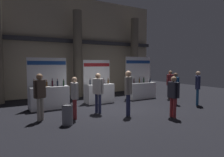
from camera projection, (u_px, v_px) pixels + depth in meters
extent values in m
plane|color=black|center=(111.00, 110.00, 8.82)|extent=(24.60, 24.60, 0.00)
cube|color=tan|center=(73.00, 47.00, 12.96)|extent=(12.30, 0.25, 6.45)
cube|color=#2D2D33|center=(74.00, 41.00, 12.67)|extent=(12.30, 0.20, 0.24)
cylinder|color=#665B4C|center=(78.00, 54.00, 12.23)|extent=(0.56, 0.56, 5.37)
cylinder|color=#665B4C|center=(134.00, 56.00, 14.41)|extent=(0.56, 0.56, 5.37)
cube|color=white|center=(50.00, 98.00, 9.03)|extent=(1.72, 0.60, 1.04)
cube|color=white|center=(48.00, 83.00, 9.28)|extent=(1.81, 0.04, 2.37)
cube|color=navy|center=(47.00, 63.00, 9.19)|extent=(1.76, 0.01, 0.18)
cylinder|color=#19381E|center=(34.00, 84.00, 8.73)|extent=(0.07, 0.07, 0.27)
cylinder|color=#19381E|center=(34.00, 80.00, 8.71)|extent=(0.03, 0.03, 0.07)
cylinder|color=red|center=(34.00, 79.00, 8.71)|extent=(0.03, 0.03, 0.02)
cylinder|color=black|center=(41.00, 85.00, 8.75)|extent=(0.06, 0.06, 0.22)
cylinder|color=black|center=(41.00, 81.00, 8.74)|extent=(0.03, 0.03, 0.08)
cylinder|color=red|center=(41.00, 80.00, 8.73)|extent=(0.03, 0.03, 0.02)
cylinder|color=#472D14|center=(47.00, 84.00, 8.85)|extent=(0.07, 0.07, 0.23)
cylinder|color=#472D14|center=(47.00, 81.00, 8.84)|extent=(0.03, 0.03, 0.08)
cylinder|color=red|center=(47.00, 80.00, 8.84)|extent=(0.03, 0.03, 0.02)
cylinder|color=black|center=(52.00, 84.00, 9.06)|extent=(0.08, 0.08, 0.26)
cylinder|color=black|center=(52.00, 80.00, 9.04)|extent=(0.03, 0.03, 0.09)
cylinder|color=black|center=(52.00, 79.00, 9.04)|extent=(0.03, 0.03, 0.02)
cylinder|color=black|center=(57.00, 84.00, 9.17)|extent=(0.07, 0.07, 0.24)
cylinder|color=black|center=(57.00, 80.00, 9.16)|extent=(0.03, 0.03, 0.09)
cylinder|color=red|center=(57.00, 79.00, 9.15)|extent=(0.03, 0.03, 0.02)
cylinder|color=#19381E|center=(64.00, 83.00, 9.24)|extent=(0.07, 0.07, 0.25)
cylinder|color=#19381E|center=(64.00, 80.00, 9.23)|extent=(0.03, 0.03, 0.06)
cylinder|color=red|center=(64.00, 79.00, 9.23)|extent=(0.03, 0.03, 0.02)
cube|color=silver|center=(47.00, 87.00, 8.78)|extent=(0.26, 0.32, 0.02)
cube|color=white|center=(100.00, 93.00, 10.45)|extent=(1.49, 0.60, 1.00)
cube|color=white|center=(97.00, 81.00, 10.70)|extent=(1.56, 0.04, 2.29)
cube|color=maroon|center=(97.00, 65.00, 10.61)|extent=(1.52, 0.01, 0.18)
cylinder|color=black|center=(90.00, 82.00, 10.18)|extent=(0.07, 0.07, 0.23)
cylinder|color=black|center=(90.00, 79.00, 10.17)|extent=(0.03, 0.03, 0.08)
cylinder|color=red|center=(90.00, 79.00, 10.17)|extent=(0.03, 0.03, 0.02)
cylinder|color=#472D14|center=(96.00, 82.00, 10.23)|extent=(0.06, 0.06, 0.26)
cylinder|color=#472D14|center=(96.00, 79.00, 10.22)|extent=(0.03, 0.03, 0.07)
cylinder|color=gold|center=(96.00, 78.00, 10.22)|extent=(0.03, 0.03, 0.02)
cylinder|color=#19381E|center=(100.00, 82.00, 10.33)|extent=(0.07, 0.07, 0.25)
cylinder|color=#19381E|center=(100.00, 79.00, 10.32)|extent=(0.03, 0.03, 0.06)
cylinder|color=black|center=(100.00, 78.00, 10.32)|extent=(0.03, 0.03, 0.02)
cylinder|color=black|center=(104.00, 82.00, 10.60)|extent=(0.08, 0.08, 0.22)
cylinder|color=black|center=(104.00, 79.00, 10.59)|extent=(0.03, 0.03, 0.06)
cylinder|color=black|center=(104.00, 78.00, 10.59)|extent=(0.03, 0.03, 0.02)
cylinder|color=#472D14|center=(108.00, 82.00, 10.67)|extent=(0.08, 0.08, 0.23)
cylinder|color=#472D14|center=(108.00, 79.00, 10.66)|extent=(0.03, 0.03, 0.08)
cylinder|color=red|center=(108.00, 78.00, 10.65)|extent=(0.03, 0.03, 0.02)
cube|color=white|center=(141.00, 91.00, 11.77)|extent=(1.75, 0.60, 0.95)
cube|color=white|center=(138.00, 77.00, 12.00)|extent=(1.84, 0.04, 2.51)
cube|color=navy|center=(139.00, 62.00, 11.91)|extent=(1.79, 0.01, 0.18)
cylinder|color=black|center=(134.00, 81.00, 11.40)|extent=(0.06, 0.06, 0.24)
cylinder|color=black|center=(134.00, 79.00, 11.39)|extent=(0.03, 0.03, 0.08)
cylinder|color=gold|center=(134.00, 78.00, 11.39)|extent=(0.03, 0.03, 0.02)
cylinder|color=#472D14|center=(139.00, 81.00, 11.60)|extent=(0.06, 0.06, 0.25)
cylinder|color=#472D14|center=(139.00, 78.00, 11.58)|extent=(0.03, 0.03, 0.08)
cylinder|color=black|center=(139.00, 77.00, 11.58)|extent=(0.03, 0.03, 0.02)
cylinder|color=#19381E|center=(144.00, 80.00, 11.84)|extent=(0.07, 0.07, 0.25)
cylinder|color=#19381E|center=(144.00, 78.00, 11.83)|extent=(0.03, 0.03, 0.07)
cylinder|color=red|center=(144.00, 77.00, 11.82)|extent=(0.03, 0.03, 0.02)
cylinder|color=black|center=(150.00, 81.00, 11.94)|extent=(0.07, 0.07, 0.22)
cylinder|color=black|center=(150.00, 78.00, 11.93)|extent=(0.03, 0.03, 0.09)
cylinder|color=gold|center=(150.00, 77.00, 11.93)|extent=(0.03, 0.03, 0.02)
cylinder|color=slate|center=(67.00, 115.00, 6.66)|extent=(0.37, 0.37, 0.67)
torus|color=black|center=(67.00, 105.00, 6.63)|extent=(0.36, 0.36, 0.02)
cylinder|color=maroon|center=(171.00, 107.00, 7.66)|extent=(0.12, 0.12, 0.77)
cylinder|color=maroon|center=(175.00, 108.00, 7.51)|extent=(0.12, 0.12, 0.77)
cube|color=#23232D|center=(173.00, 90.00, 7.53)|extent=(0.28, 0.40, 0.61)
sphere|color=tan|center=(174.00, 79.00, 7.50)|extent=(0.21, 0.21, 0.21)
cylinder|color=#23232D|center=(169.00, 89.00, 7.74)|extent=(0.08, 0.08, 0.58)
cylinder|color=#23232D|center=(178.00, 90.00, 7.32)|extent=(0.08, 0.08, 0.58)
cylinder|color=maroon|center=(75.00, 109.00, 7.30)|extent=(0.12, 0.12, 0.77)
cylinder|color=maroon|center=(74.00, 108.00, 7.45)|extent=(0.12, 0.12, 0.77)
cube|color=silver|center=(74.00, 91.00, 7.32)|extent=(0.29, 0.42, 0.61)
sphere|color=tan|center=(74.00, 80.00, 7.29)|extent=(0.21, 0.21, 0.21)
cylinder|color=silver|center=(76.00, 91.00, 7.10)|extent=(0.08, 0.08, 0.58)
cylinder|color=silver|center=(73.00, 90.00, 7.54)|extent=(0.08, 0.08, 0.58)
cylinder|color=navy|center=(128.00, 105.00, 7.76)|extent=(0.12, 0.12, 0.87)
cylinder|color=navy|center=(129.00, 105.00, 7.90)|extent=(0.12, 0.12, 0.87)
cube|color=#ADA393|center=(128.00, 86.00, 7.77)|extent=(0.40, 0.38, 0.69)
sphere|color=tan|center=(128.00, 74.00, 7.74)|extent=(0.24, 0.24, 0.24)
cylinder|color=#ADA393|center=(127.00, 86.00, 7.58)|extent=(0.08, 0.08, 0.66)
cylinder|color=#ADA393|center=(130.00, 85.00, 7.97)|extent=(0.08, 0.08, 0.66)
cylinder|color=#ADA393|center=(39.00, 110.00, 7.10)|extent=(0.12, 0.12, 0.83)
cylinder|color=#ADA393|center=(42.00, 109.00, 7.22)|extent=(0.12, 0.12, 0.83)
cube|color=#47382D|center=(40.00, 89.00, 7.11)|extent=(0.41, 0.35, 0.66)
sphere|color=#8C6647|center=(39.00, 77.00, 7.07)|extent=(0.23, 0.23, 0.23)
cylinder|color=#47382D|center=(34.00, 89.00, 6.92)|extent=(0.08, 0.08, 0.63)
cylinder|color=#47382D|center=(45.00, 88.00, 7.29)|extent=(0.08, 0.08, 0.63)
cylinder|color=navy|center=(197.00, 97.00, 9.93)|extent=(0.12, 0.12, 0.83)
cylinder|color=navy|center=(197.00, 97.00, 9.76)|extent=(0.12, 0.12, 0.83)
cube|color=navy|center=(198.00, 82.00, 9.79)|extent=(0.49, 0.45, 0.65)
sphere|color=tan|center=(198.00, 73.00, 9.76)|extent=(0.23, 0.23, 0.23)
cylinder|color=navy|center=(198.00, 82.00, 10.03)|extent=(0.08, 0.08, 0.62)
cylinder|color=navy|center=(198.00, 83.00, 9.55)|extent=(0.08, 0.08, 0.62)
cylinder|color=maroon|center=(176.00, 97.00, 10.10)|extent=(0.12, 0.12, 0.78)
cylinder|color=maroon|center=(174.00, 96.00, 10.25)|extent=(0.12, 0.12, 0.78)
cube|color=navy|center=(175.00, 83.00, 10.13)|extent=(0.32, 0.38, 0.62)
sphere|color=brown|center=(176.00, 75.00, 10.09)|extent=(0.21, 0.21, 0.21)
cylinder|color=navy|center=(178.00, 83.00, 9.92)|extent=(0.08, 0.08, 0.59)
cylinder|color=navy|center=(173.00, 82.00, 10.33)|extent=(0.08, 0.08, 0.59)
cylinder|color=#47382D|center=(169.00, 92.00, 11.68)|extent=(0.12, 0.12, 0.81)
cylinder|color=#47382D|center=(171.00, 92.00, 11.80)|extent=(0.12, 0.12, 0.81)
cube|color=maroon|center=(170.00, 80.00, 11.69)|extent=(0.47, 0.32, 0.64)
sphere|color=#8C6647|center=(170.00, 73.00, 11.65)|extent=(0.22, 0.22, 0.22)
cylinder|color=maroon|center=(168.00, 80.00, 11.51)|extent=(0.08, 0.08, 0.61)
cylinder|color=maroon|center=(172.00, 79.00, 11.86)|extent=(0.08, 0.08, 0.61)
cylinder|color=navy|center=(100.00, 104.00, 8.21)|extent=(0.12, 0.12, 0.81)
cylinder|color=navy|center=(97.00, 103.00, 8.29)|extent=(0.12, 0.12, 0.81)
cube|color=silver|center=(98.00, 86.00, 8.20)|extent=(0.38, 0.44, 0.65)
sphere|color=tan|center=(98.00, 76.00, 8.16)|extent=(0.22, 0.22, 0.22)
cylinder|color=silver|center=(103.00, 86.00, 8.08)|extent=(0.08, 0.08, 0.61)
cylinder|color=silver|center=(94.00, 86.00, 8.31)|extent=(0.08, 0.08, 0.61)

